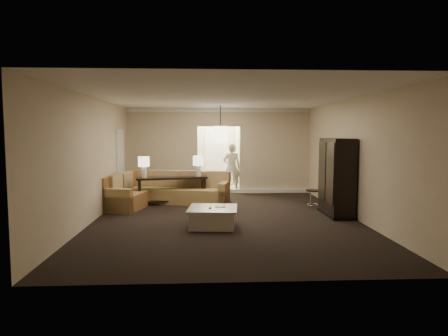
{
  "coord_description": "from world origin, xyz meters",
  "views": [
    {
      "loc": [
        -0.5,
        -9.16,
        1.99
      ],
      "look_at": [
        0.03,
        1.2,
        1.08
      ],
      "focal_mm": 32.0,
      "sensor_mm": 36.0,
      "label": 1
    }
  ],
  "objects": [
    {
      "name": "coffee_table",
      "position": [
        -0.31,
        -0.79,
        0.21
      ],
      "size": [
        1.11,
        1.11,
        0.43
      ],
      "rotation": [
        0.0,
        0.0,
        -0.1
      ],
      "color": "silver",
      "rests_on": "ground"
    },
    {
      "name": "armoire",
      "position": [
        2.69,
        0.23,
        0.89
      ],
      "size": [
        0.55,
        1.29,
        1.86
      ],
      "color": "black",
      "rests_on": "ground"
    },
    {
      "name": "baseboard",
      "position": [
        0.0,
        3.95,
        0.06
      ],
      "size": [
        6.0,
        0.1,
        0.12
      ],
      "primitive_type": "cube",
      "color": "silver",
      "rests_on": "ground"
    },
    {
      "name": "ground",
      "position": [
        0.0,
        0.0,
        0.0
      ],
      "size": [
        8.0,
        8.0,
        0.0
      ],
      "primitive_type": "plane",
      "color": "black",
      "rests_on": "ground"
    },
    {
      "name": "pendant_light",
      "position": [
        0.0,
        2.7,
        1.95
      ],
      "size": [
        0.38,
        0.38,
        1.09
      ],
      "color": "black",
      "rests_on": "ceiling"
    },
    {
      "name": "sectional_sofa",
      "position": [
        -1.72,
        1.96,
        0.36
      ],
      "size": [
        3.44,
        2.54,
        0.9
      ],
      "rotation": [
        0.0,
        0.0,
        -0.22
      ],
      "color": "brown",
      "rests_on": "ground"
    },
    {
      "name": "wall_back",
      "position": [
        0.0,
        4.0,
        1.4
      ],
      "size": [
        6.0,
        0.04,
        2.8
      ],
      "primitive_type": "cube",
      "color": "beige",
      "rests_on": "ground"
    },
    {
      "name": "wall_right",
      "position": [
        3.0,
        0.0,
        1.4
      ],
      "size": [
        0.04,
        8.0,
        2.8
      ],
      "primitive_type": "cube",
      "color": "beige",
      "rests_on": "ground"
    },
    {
      "name": "table_lamp_left",
      "position": [
        -2.14,
        1.85,
        1.15
      ],
      "size": [
        0.3,
        0.3,
        0.58
      ],
      "color": "white",
      "rests_on": "console_table"
    },
    {
      "name": "drink_table",
      "position": [
        2.4,
        1.19,
        0.35
      ],
      "size": [
        0.39,
        0.39,
        0.49
      ],
      "rotation": [
        0.0,
        0.0,
        -0.3
      ],
      "color": "black",
      "rests_on": "ground"
    },
    {
      "name": "foyer",
      "position": [
        0.0,
        5.34,
        1.3
      ],
      "size": [
        1.44,
        2.02,
        2.8
      ],
      "color": "silver",
      "rests_on": "ground"
    },
    {
      "name": "console_table",
      "position": [
        -1.4,
        2.0,
        0.45
      ],
      "size": [
        2.02,
        0.83,
        0.76
      ],
      "rotation": [
        0.0,
        0.0,
        0.2
      ],
      "color": "black",
      "rests_on": "ground"
    },
    {
      "name": "wall_front",
      "position": [
        0.0,
        -4.0,
        1.4
      ],
      "size": [
        6.0,
        0.04,
        2.8
      ],
      "primitive_type": "cube",
      "color": "beige",
      "rests_on": "ground"
    },
    {
      "name": "ceiling",
      "position": [
        0.0,
        0.0,
        2.8
      ],
      "size": [
        6.0,
        8.0,
        0.02
      ],
      "primitive_type": "cube",
      "color": "white",
      "rests_on": "wall_back"
    },
    {
      "name": "person",
      "position": [
        0.45,
        4.3,
        0.91
      ],
      "size": [
        0.68,
        0.48,
        1.82
      ],
      "primitive_type": "imported",
      "rotation": [
        0.0,
        0.0,
        3.08
      ],
      "color": "beige",
      "rests_on": "ground"
    },
    {
      "name": "side_door",
      "position": [
        -2.97,
        2.8,
        1.05
      ],
      "size": [
        0.05,
        0.9,
        2.1
      ],
      "primitive_type": "cube",
      "color": "white",
      "rests_on": "ground"
    },
    {
      "name": "crown_molding",
      "position": [
        0.0,
        3.95,
        2.73
      ],
      "size": [
        6.0,
        0.1,
        0.12
      ],
      "primitive_type": "cube",
      "color": "silver",
      "rests_on": "wall_back"
    },
    {
      "name": "table_lamp_right",
      "position": [
        -0.66,
        2.15,
        1.15
      ],
      "size": [
        0.3,
        0.3,
        0.58
      ],
      "color": "white",
      "rests_on": "console_table"
    },
    {
      "name": "wall_left",
      "position": [
        -3.0,
        0.0,
        1.4
      ],
      "size": [
        0.04,
        8.0,
        2.8
      ],
      "primitive_type": "cube",
      "color": "beige",
      "rests_on": "ground"
    }
  ]
}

